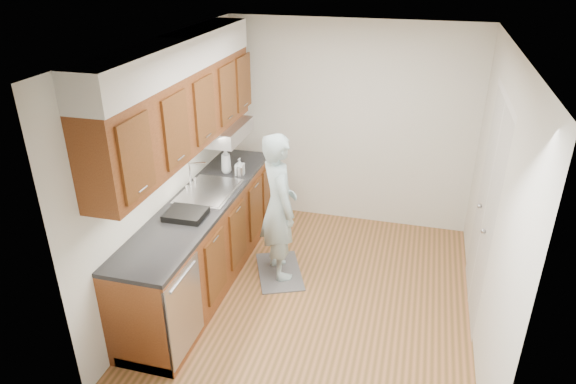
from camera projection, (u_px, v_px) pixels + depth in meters
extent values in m
plane|color=#A4673E|center=(317.00, 296.00, 5.23)|extent=(3.50, 3.50, 0.00)
plane|color=white|center=(324.00, 45.00, 4.14)|extent=(3.50, 3.50, 0.00)
cube|color=silver|center=(171.00, 168.00, 5.03)|extent=(0.02, 3.50, 2.50)
cube|color=silver|center=(494.00, 204.00, 4.34)|extent=(0.02, 3.50, 2.50)
cube|color=silver|center=(350.00, 126.00, 6.21)|extent=(3.00, 0.02, 2.50)
cube|color=brown|center=(205.00, 242.00, 5.31)|extent=(0.60, 2.80, 0.90)
cube|color=black|center=(200.00, 201.00, 5.11)|extent=(0.63, 2.80, 0.04)
cube|color=#B2B2B7|center=(209.00, 196.00, 5.30)|extent=(0.48, 0.68, 0.14)
cube|color=#B2B2B7|center=(209.00, 191.00, 5.27)|extent=(0.52, 0.72, 0.01)
cube|color=#B2B2B7|center=(185.00, 311.00, 4.28)|extent=(0.03, 0.60, 0.80)
cube|color=brown|center=(181.00, 113.00, 4.75)|extent=(0.33, 2.80, 0.75)
cube|color=silver|center=(175.00, 55.00, 4.52)|extent=(0.35, 2.80, 0.30)
cube|color=#A5A5AA|center=(224.00, 131.00, 5.67)|extent=(0.46, 0.75, 0.16)
cube|color=silver|center=(485.00, 211.00, 4.70)|extent=(0.02, 1.22, 2.05)
cube|color=slate|center=(279.00, 271.00, 5.60)|extent=(0.71, 0.88, 0.01)
imported|color=#9BB7BC|center=(279.00, 197.00, 5.21)|extent=(0.70, 0.76, 1.80)
imported|color=#B4BDC3|center=(226.00, 160.00, 5.66)|extent=(0.14, 0.14, 0.30)
imported|color=#B4BDC3|center=(240.00, 167.00, 5.61)|extent=(0.09, 0.09, 0.20)
cylinder|color=#A5A5AA|center=(240.00, 172.00, 5.57)|extent=(0.09, 0.09, 0.12)
cube|color=black|center=(186.00, 214.00, 4.77)|extent=(0.37, 0.31, 0.06)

